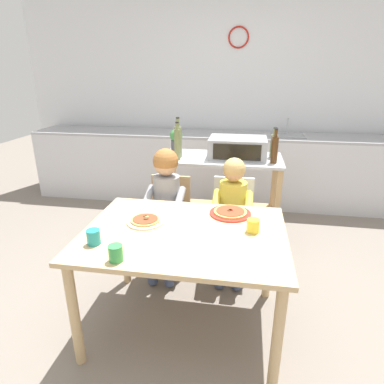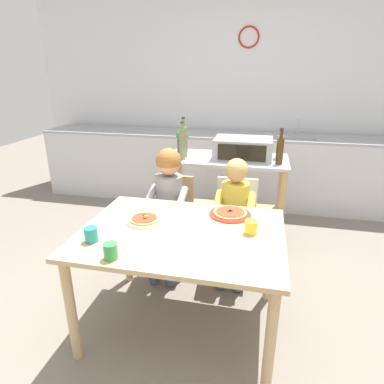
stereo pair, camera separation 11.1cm
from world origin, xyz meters
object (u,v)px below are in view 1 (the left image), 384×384
object	(u,v)px
drinking_cup_yellow	(253,226)
dining_chair_left	(169,216)
toaster_oven	(238,148)
child_in_yellow_shirt	(232,206)
bottle_squat_spirits	(274,145)
pizza_plate_red_rimmed	(230,213)
dining_chair_right	(232,218)
pizza_plate_cream	(145,221)
drinking_cup_teal	(94,237)
drinking_cup_green	(116,253)
kitchen_island_cart	(221,185)
dining_table	(184,244)
potted_herb_plant	(176,140)
bottle_brown_beer	(178,141)
bottle_slim_sauce	(177,144)
bottle_tall_green_wine	(275,149)
child_in_grey_shirt	(165,197)

from	to	relation	value
drinking_cup_yellow	dining_chair_left	bearing A→B (deg)	136.25
toaster_oven	child_in_yellow_shirt	size ratio (longest dim) A/B	0.54
bottle_squat_spirits	toaster_oven	bearing A→B (deg)	-168.65
bottle_squat_spirits	child_in_yellow_shirt	xyz separation A→B (m)	(-0.35, -0.73, -0.35)
pizza_plate_red_rimmed	child_in_yellow_shirt	bearing A→B (deg)	90.00
dining_chair_right	pizza_plate_cream	size ratio (longest dim) A/B	3.31
pizza_plate_red_rimmed	drinking_cup_teal	world-z (taller)	drinking_cup_teal
pizza_plate_cream	drinking_cup_teal	xyz separation A→B (m)	(-0.21, -0.32, 0.03)
dining_chair_right	child_in_yellow_shirt	size ratio (longest dim) A/B	0.80
dining_chair_left	drinking_cup_green	distance (m)	1.16
kitchen_island_cart	toaster_oven	xyz separation A→B (m)	(0.15, 0.02, 0.38)
dining_table	child_in_yellow_shirt	distance (m)	0.71
drinking_cup_green	drinking_cup_teal	size ratio (longest dim) A/B	1.02
potted_herb_plant	bottle_brown_beer	bearing A→B (deg)	-72.89
bottle_squat_spirits	pizza_plate_cream	size ratio (longest dim) A/B	1.18
pizza_plate_red_rimmed	bottle_slim_sauce	bearing A→B (deg)	123.17
toaster_oven	bottle_slim_sauce	xyz separation A→B (m)	(-0.55, -0.18, 0.06)
pizza_plate_cream	pizza_plate_red_rimmed	bearing A→B (deg)	22.20
dining_table	pizza_plate_red_rimmed	distance (m)	0.42
bottle_tall_green_wine	drinking_cup_green	bearing A→B (deg)	-119.86
child_in_yellow_shirt	bottle_slim_sauce	bearing A→B (deg)	138.27
drinking_cup_yellow	child_in_yellow_shirt	bearing A→B (deg)	104.52
pizza_plate_red_rimmed	drinking_cup_yellow	xyz separation A→B (m)	(0.15, -0.24, 0.03)
dining_chair_right	bottle_slim_sauce	bearing A→B (deg)	146.29
drinking_cup_green	child_in_yellow_shirt	bearing A→B (deg)	61.76
bottle_brown_beer	dining_table	distance (m)	1.34
dining_chair_left	pizza_plate_cream	size ratio (longest dim) A/B	3.31
kitchen_island_cart	potted_herb_plant	distance (m)	0.65
bottle_slim_sauce	bottle_brown_beer	distance (m)	0.10
bottle_tall_green_wine	child_in_yellow_shirt	world-z (taller)	bottle_tall_green_wine
dining_table	pizza_plate_red_rimmed	size ratio (longest dim) A/B	4.40
dining_chair_left	drinking_cup_teal	distance (m)	1.04
dining_chair_left	bottle_slim_sauce	bearing A→B (deg)	90.58
bottle_brown_beer	dining_chair_left	world-z (taller)	bottle_brown_beer
bottle_slim_sauce	bottle_brown_beer	xyz separation A→B (m)	(-0.01, 0.10, 0.00)
potted_herb_plant	toaster_oven	bearing A→B (deg)	-10.44
drinking_cup_green	drinking_cup_yellow	xyz separation A→B (m)	(0.71, 0.45, -0.00)
bottle_brown_beer	drinking_cup_green	size ratio (longest dim) A/B	4.22
toaster_oven	bottle_brown_beer	distance (m)	0.57
dining_chair_right	drinking_cup_yellow	xyz separation A→B (m)	(0.15, -0.72, 0.29)
bottle_slim_sauce	bottle_tall_green_wine	size ratio (longest dim) A/B	1.13
bottle_squat_spirits	child_in_grey_shirt	xyz separation A→B (m)	(-0.89, -0.77, -0.29)
dining_chair_left	toaster_oven	bearing A→B (deg)	47.02
drinking_cup_green	dining_table	bearing A→B (deg)	53.37
bottle_squat_spirits	bottle_tall_green_wine	bearing A→B (deg)	-92.44
pizza_plate_cream	drinking_cup_yellow	xyz separation A→B (m)	(0.70, -0.02, 0.03)
pizza_plate_cream	drinking_cup_yellow	bearing A→B (deg)	-1.50
bottle_squat_spirits	dining_chair_right	world-z (taller)	bottle_squat_spirits
bottle_slim_sauce	bottle_tall_green_wine	bearing A→B (deg)	1.93
child_in_grey_shirt	pizza_plate_red_rimmed	bearing A→B (deg)	-29.87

